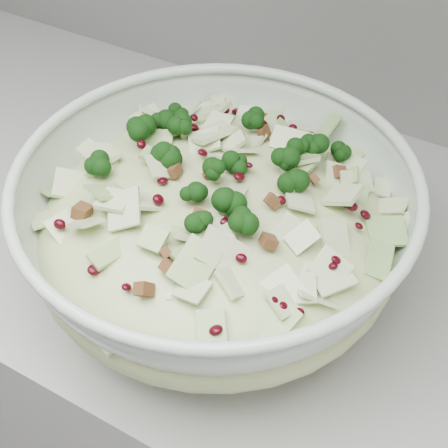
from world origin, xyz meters
TOP-DOWN VIEW (x-y plane):
  - counter at (0.00, 1.70)m, footprint 3.60×0.60m
  - mixing_bowl at (0.49, 1.60)m, footprint 0.45×0.45m
  - salad at (0.49, 1.60)m, footprint 0.48×0.48m

SIDE VIEW (x-z plane):
  - counter at x=0.00m, z-range 0.00..0.90m
  - mixing_bowl at x=0.49m, z-range 0.90..1.06m
  - salad at x=0.49m, z-range 0.93..1.09m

